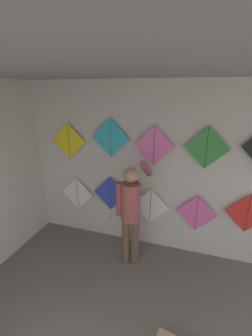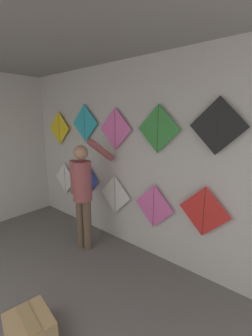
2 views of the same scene
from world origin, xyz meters
name	(u,v)px [view 2 (image 2 of 2)]	position (x,y,z in m)	size (l,w,h in m)	color
back_panel	(120,157)	(0.00, 3.75, 1.40)	(5.16, 0.06, 2.80)	beige
shopkeeper	(83,188)	(-0.23, 3.18, 0.97)	(0.43, 0.63, 1.73)	brown
cardboard_box	(30,330)	(0.61, 1.86, 0.13)	(0.47, 0.42, 0.27)	tan
kite_0	(65,178)	(-1.40, 3.66, 0.81)	(0.63, 0.01, 0.63)	white
kite_1	(86,181)	(-0.75, 3.66, 0.88)	(0.63, 0.04, 0.84)	blue
kite_2	(115,195)	(-0.02, 3.66, 0.79)	(0.63, 0.01, 0.63)	white
kite_3	(154,206)	(0.72, 3.66, 0.79)	(0.63, 0.01, 0.63)	pink
kite_4	(204,212)	(1.43, 3.66, 0.92)	(0.63, 0.01, 0.63)	red
kite_5	(59,128)	(-1.49, 3.66, 1.80)	(0.63, 0.01, 0.63)	yellow
kite_6	(85,123)	(-0.72, 3.66, 1.91)	(0.63, 0.01, 0.63)	#28B2C6
kite_7	(115,129)	(-0.01, 3.66, 1.84)	(0.63, 0.01, 0.63)	pink
kite_8	(158,129)	(0.75, 3.66, 1.86)	(0.63, 0.01, 0.63)	#338C38
kite_9	(218,126)	(1.50, 3.66, 1.92)	(0.63, 0.01, 0.63)	black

